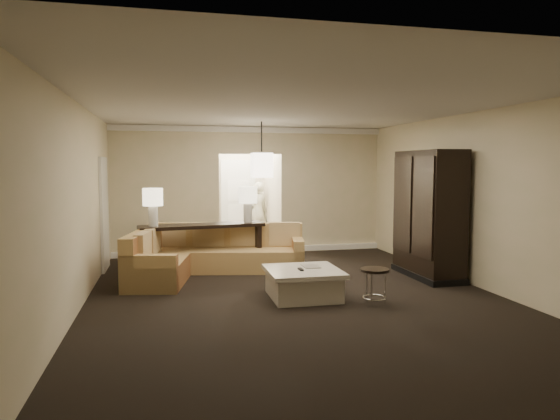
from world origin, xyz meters
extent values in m
plane|color=black|center=(0.00, 0.00, 0.00)|extent=(8.00, 8.00, 0.00)
cube|color=beige|center=(0.00, 4.00, 1.40)|extent=(6.00, 0.04, 2.80)
cube|color=beige|center=(0.00, -4.00, 1.40)|extent=(6.00, 0.04, 2.80)
cube|color=beige|center=(-3.00, 0.00, 1.40)|extent=(0.04, 8.00, 2.80)
cube|color=beige|center=(3.00, 0.00, 1.40)|extent=(0.04, 8.00, 2.80)
cube|color=silver|center=(0.00, 0.00, 2.80)|extent=(6.00, 8.00, 0.02)
cube|color=white|center=(0.00, 3.95, 2.73)|extent=(6.00, 0.10, 0.12)
cube|color=white|center=(0.00, 3.95, 0.06)|extent=(6.00, 0.10, 0.12)
cube|color=silver|center=(-2.97, 2.80, 1.05)|extent=(0.05, 0.90, 2.10)
cube|color=beige|center=(0.00, 5.00, 0.00)|extent=(1.40, 2.00, 0.01)
cube|color=beige|center=(-0.70, 5.00, 1.40)|extent=(0.04, 2.00, 2.80)
cube|color=beige|center=(0.70, 5.00, 1.40)|extent=(0.04, 2.00, 2.80)
cube|color=beige|center=(0.00, 6.00, 1.40)|extent=(1.40, 0.04, 2.80)
cube|color=silver|center=(0.00, 5.97, 1.05)|extent=(0.90, 0.05, 2.10)
cube|color=brown|center=(-0.79, 2.20, 0.20)|extent=(3.00, 1.43, 0.40)
cube|color=brown|center=(-2.00, 1.32, 0.20)|extent=(1.12, 1.49, 0.40)
cube|color=brown|center=(-0.72, 2.51, 0.63)|extent=(2.87, 0.81, 0.44)
cube|color=brown|center=(-2.22, 1.86, 0.63)|extent=(0.69, 2.31, 0.44)
cube|color=brown|center=(0.53, 1.93, 0.30)|extent=(0.36, 0.89, 0.60)
cube|color=brown|center=(-2.12, 0.76, 0.30)|extent=(0.89, 0.36, 0.60)
cube|color=#A28A56|center=(-1.77, 2.68, 0.64)|extent=(0.62, 0.27, 0.44)
cube|color=#A28A56|center=(-1.06, 2.53, 0.64)|extent=(0.62, 0.27, 0.44)
cube|color=#A28A56|center=(-0.36, 2.39, 0.64)|extent=(0.62, 0.27, 0.44)
cube|color=#A28A56|center=(0.35, 2.24, 0.64)|extent=(0.62, 0.27, 0.44)
cube|color=#A28A56|center=(-2.08, 1.93, 0.64)|extent=(0.27, 0.60, 0.44)
cube|color=#A28A56|center=(-2.22, 1.27, 0.64)|extent=(0.27, 0.60, 0.44)
cube|color=beige|center=(0.10, 0.01, 0.18)|extent=(0.96, 0.96, 0.36)
cube|color=beige|center=(0.10, 0.01, 0.39)|extent=(1.07, 1.07, 0.06)
cube|color=black|center=(0.05, -0.04, 0.43)|extent=(0.06, 0.17, 0.02)
cube|color=beige|center=(0.26, 0.17, 0.43)|extent=(0.24, 0.32, 0.01)
cube|color=black|center=(-1.20, 2.20, 0.85)|extent=(2.32, 0.86, 0.06)
cube|color=black|center=(-2.22, 2.04, 0.41)|extent=(0.15, 0.47, 0.83)
cube|color=black|center=(-0.19, 2.36, 0.41)|extent=(0.15, 0.47, 0.83)
cube|color=black|center=(-1.20, 2.20, 0.12)|extent=(2.21, 0.80, 0.04)
cube|color=black|center=(2.60, 0.87, 1.10)|extent=(0.61, 1.47, 2.20)
cube|color=black|center=(2.29, 0.50, 1.26)|extent=(0.03, 0.65, 1.68)
cube|color=black|center=(2.29, 1.23, 1.26)|extent=(0.03, 0.65, 1.68)
cube|color=black|center=(2.60, 0.87, 0.05)|extent=(0.65, 1.53, 0.10)
cylinder|color=black|center=(0.98, -0.55, 0.48)|extent=(0.40, 0.40, 0.04)
torus|color=silver|center=(0.98, -0.55, 0.09)|extent=(0.33, 0.33, 0.02)
cylinder|color=silver|center=(1.14, -0.57, 0.24)|extent=(0.02, 0.02, 0.48)
cylinder|color=silver|center=(0.93, -0.41, 0.24)|extent=(0.02, 0.02, 0.48)
cylinder|color=silver|center=(0.89, -0.67, 0.24)|extent=(0.02, 0.02, 0.48)
cylinder|color=silver|center=(-2.07, 2.06, 1.06)|extent=(0.17, 0.17, 0.36)
cylinder|color=#FBE9BC|center=(-2.07, 2.06, 1.39)|extent=(0.35, 0.35, 0.31)
cylinder|color=silver|center=(-0.34, 2.34, 1.06)|extent=(0.17, 0.17, 0.36)
cylinder|color=#FBE9BC|center=(-0.34, 2.34, 1.39)|extent=(0.35, 0.35, 0.31)
cylinder|color=black|center=(0.00, 2.70, 2.50)|extent=(0.02, 0.02, 0.60)
cube|color=#FFE8C6|center=(0.00, 2.70, 1.95)|extent=(0.38, 0.38, 0.48)
imported|color=beige|center=(0.45, 5.60, 0.85)|extent=(0.71, 0.59, 1.69)
camera|label=1|loc=(-1.85, -6.94, 1.93)|focal=32.00mm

